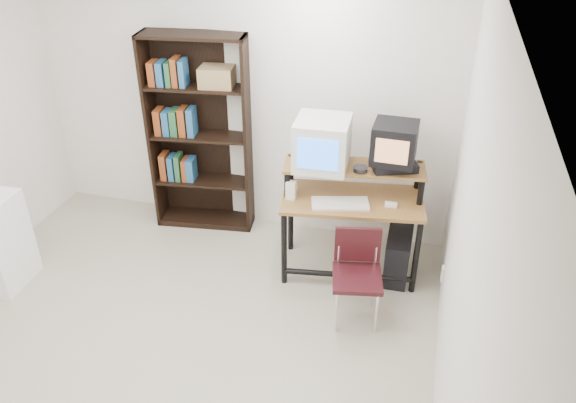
% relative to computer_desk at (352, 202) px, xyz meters
% --- Properties ---
extents(floor, '(4.00, 4.00, 0.01)m').
position_rel_computer_desk_xyz_m(floor, '(-1.18, -1.43, -0.69)').
color(floor, '#BAB39A').
rests_on(floor, ground).
extents(back_wall, '(4.00, 0.01, 2.60)m').
position_rel_computer_desk_xyz_m(back_wall, '(-1.18, 0.57, 0.61)').
color(back_wall, white).
rests_on(back_wall, floor).
extents(right_wall, '(0.01, 4.00, 2.60)m').
position_rel_computer_desk_xyz_m(right_wall, '(0.82, -1.43, 0.61)').
color(right_wall, white).
rests_on(right_wall, floor).
extents(computer_desk, '(1.26, 0.76, 0.98)m').
position_rel_computer_desk_xyz_m(computer_desk, '(0.00, 0.00, 0.00)').
color(computer_desk, olive).
rests_on(computer_desk, floor).
extents(crt_monitor, '(0.46, 0.47, 0.42)m').
position_rel_computer_desk_xyz_m(crt_monitor, '(-0.29, 0.05, 0.49)').
color(crt_monitor, silver).
rests_on(crt_monitor, computer_desk).
extents(vcr, '(0.43, 0.37, 0.08)m').
position_rel_computer_desk_xyz_m(vcr, '(0.30, 0.14, 0.32)').
color(vcr, black).
rests_on(vcr, computer_desk).
extents(crt_tv, '(0.36, 0.36, 0.33)m').
position_rel_computer_desk_xyz_m(crt_tv, '(0.29, 0.13, 0.53)').
color(crt_tv, black).
rests_on(crt_tv, vcr).
extents(cd_spindle, '(0.15, 0.15, 0.05)m').
position_rel_computer_desk_xyz_m(cd_spindle, '(0.05, 0.01, 0.31)').
color(cd_spindle, '#26262B').
rests_on(cd_spindle, computer_desk).
extents(keyboard, '(0.51, 0.32, 0.03)m').
position_rel_computer_desk_xyz_m(keyboard, '(-0.08, -0.15, 0.05)').
color(keyboard, silver).
rests_on(keyboard, computer_desk).
extents(mousepad, '(0.24, 0.20, 0.01)m').
position_rel_computer_desk_xyz_m(mousepad, '(0.33, -0.07, 0.04)').
color(mousepad, black).
rests_on(mousepad, computer_desk).
extents(mouse, '(0.10, 0.06, 0.03)m').
position_rel_computer_desk_xyz_m(mouse, '(0.33, -0.06, 0.06)').
color(mouse, white).
rests_on(mouse, mousepad).
extents(desk_speaker, '(0.08, 0.08, 0.17)m').
position_rel_computer_desk_xyz_m(desk_speaker, '(-0.50, -0.15, 0.12)').
color(desk_speaker, silver).
rests_on(desk_speaker, computer_desk).
extents(pc_tower, '(0.21, 0.45, 0.42)m').
position_rel_computer_desk_xyz_m(pc_tower, '(0.43, -0.00, -0.48)').
color(pc_tower, black).
rests_on(pc_tower, floor).
extents(school_chair, '(0.44, 0.44, 0.75)m').
position_rel_computer_desk_xyz_m(school_chair, '(0.15, -0.59, -0.23)').
color(school_chair, black).
rests_on(school_chair, floor).
extents(bookshelf, '(0.99, 0.44, 1.91)m').
position_rel_computer_desk_xyz_m(bookshelf, '(-1.54, 0.43, 0.29)').
color(bookshelf, black).
rests_on(bookshelf, floor).
extents(wall_outlet, '(0.02, 0.08, 0.12)m').
position_rel_computer_desk_xyz_m(wall_outlet, '(0.81, -0.28, -0.39)').
color(wall_outlet, beige).
rests_on(wall_outlet, right_wall).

